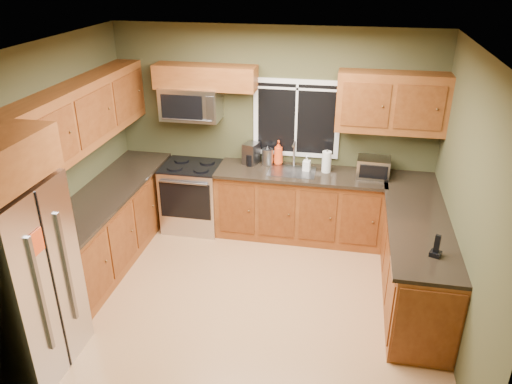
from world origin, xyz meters
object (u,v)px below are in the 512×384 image
(range, at_px, (193,196))
(refrigerator, at_px, (17,281))
(soap_bottle_c, at_px, (268,157))
(cordless_phone, at_px, (436,250))
(paper_towel_roll, at_px, (327,162))
(toaster_oven, at_px, (373,168))
(microwave, at_px, (191,103))
(kettle, at_px, (267,156))
(soap_bottle_b, at_px, (307,163))
(coffee_maker, at_px, (251,154))
(soap_bottle_a, at_px, (278,152))

(range, bearing_deg, refrigerator, -103.97)
(soap_bottle_c, bearing_deg, cordless_phone, -45.55)
(paper_towel_roll, bearing_deg, toaster_oven, -4.93)
(microwave, xyz_separation_m, toaster_oven, (2.36, -0.10, -0.67))
(kettle, relative_size, paper_towel_roll, 0.89)
(toaster_oven, relative_size, soap_bottle_b, 2.04)
(refrigerator, height_order, coffee_maker, refrigerator)
(coffee_maker, xyz_separation_m, soap_bottle_c, (0.22, 0.05, -0.04))
(range, height_order, toaster_oven, toaster_oven)
(kettle, bearing_deg, soap_bottle_a, 20.02)
(toaster_oven, xyz_separation_m, kettle, (-1.36, 0.14, -0.00))
(toaster_oven, xyz_separation_m, soap_bottle_b, (-0.83, 0.04, -0.02))
(toaster_oven, distance_m, kettle, 1.37)
(refrigerator, distance_m, microwave, 3.10)
(kettle, bearing_deg, toaster_oven, -6.06)
(soap_bottle_b, bearing_deg, kettle, 168.57)
(refrigerator, distance_m, soap_bottle_c, 3.44)
(kettle, xyz_separation_m, soap_bottle_b, (0.53, -0.11, -0.02))
(range, xyz_separation_m, cordless_phone, (2.90, -1.72, 0.54))
(kettle, xyz_separation_m, soap_bottle_c, (-0.00, 0.04, -0.03))
(kettle, relative_size, cordless_phone, 1.24)
(coffee_maker, bearing_deg, paper_towel_roll, -4.80)
(soap_bottle_a, xyz_separation_m, soap_bottle_c, (-0.14, -0.01, -0.07))
(paper_towel_roll, xyz_separation_m, soap_bottle_c, (-0.78, 0.14, -0.05))
(toaster_oven, xyz_separation_m, coffee_maker, (-1.58, 0.13, 0.01))
(microwave, bearing_deg, cordless_phone, -32.54)
(soap_bottle_c, bearing_deg, soap_bottle_a, 2.50)
(microwave, relative_size, soap_bottle_c, 4.13)
(kettle, distance_m, soap_bottle_b, 0.54)
(toaster_oven, relative_size, coffee_maker, 1.45)
(range, relative_size, soap_bottle_a, 2.88)
(kettle, height_order, paper_towel_roll, paper_towel_roll)
(microwave, height_order, soap_bottle_c, microwave)
(coffee_maker, relative_size, cordless_phone, 1.31)
(toaster_oven, height_order, coffee_maker, coffee_maker)
(paper_towel_roll, bearing_deg, range, -177.23)
(range, height_order, microwave, microwave)
(soap_bottle_a, bearing_deg, paper_towel_roll, -12.66)
(range, bearing_deg, coffee_maker, 12.26)
(refrigerator, distance_m, toaster_oven, 4.15)
(microwave, height_order, coffee_maker, microwave)
(microwave, bearing_deg, soap_bottle_c, 5.05)
(microwave, xyz_separation_m, kettle, (1.00, 0.04, -0.67))
(toaster_oven, xyz_separation_m, cordless_phone, (0.54, -1.75, -0.06))
(refrigerator, xyz_separation_m, paper_towel_roll, (2.47, 2.86, 0.18))
(microwave, distance_m, soap_bottle_b, 1.68)
(microwave, distance_m, soap_bottle_a, 1.30)
(soap_bottle_b, bearing_deg, refrigerator, -127.97)
(paper_towel_roll, distance_m, soap_bottle_c, 0.79)
(refrigerator, height_order, microwave, microwave)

